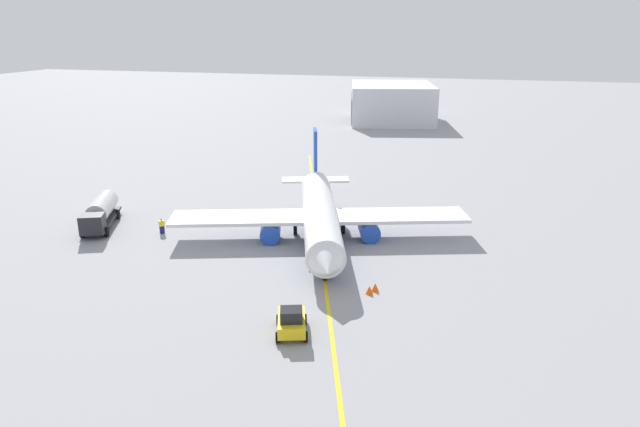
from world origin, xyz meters
name	(u,v)px	position (x,y,z in m)	size (l,w,h in m)	color
ground_plane	(320,240)	(0.00, 0.00, 0.00)	(400.00, 400.00, 0.00)	#939399
airplane	(320,216)	(-0.49, -0.16, 2.58)	(30.44, 31.26, 9.51)	white
fuel_tanker	(100,212)	(2.42, -24.88, 1.72)	(9.99, 6.12, 3.15)	#2D2D33
pushback_tug	(292,321)	(19.20, 3.19, 1.01)	(4.05, 3.26, 2.20)	yellow
refueling_worker	(162,226)	(2.50, -17.21, 0.82)	(0.63, 0.57, 1.71)	navy
safety_cone_nose	(369,290)	(11.14, 7.45, 0.36)	(0.65, 0.65, 0.73)	#F2590F
safety_cone_wingtip	(375,287)	(10.46, 7.82, 0.36)	(0.65, 0.65, 0.72)	#F2590F
distant_hangar	(391,103)	(-81.04, -5.26, 4.29)	(25.73, 23.03, 8.59)	silver
taxi_line_marking	(320,240)	(0.00, 0.00, 0.01)	(82.91, 0.30, 0.01)	yellow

